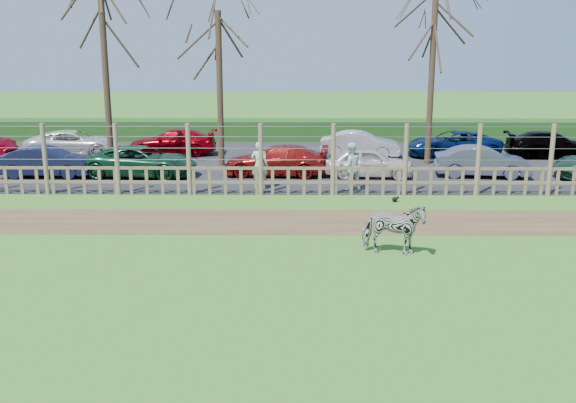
{
  "coord_description": "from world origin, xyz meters",
  "views": [
    {
      "loc": [
        1.18,
        -13.86,
        5.08
      ],
      "look_at": [
        1.0,
        2.5,
        1.1
      ],
      "focal_mm": 40.0,
      "sensor_mm": 36.0,
      "label": 1
    }
  ],
  "objects_px": {
    "car_8": "(74,143)",
    "car_13": "(552,145)",
    "tree_left": "(103,32)",
    "visitor_a": "(259,165)",
    "zebra": "(393,229)",
    "car_9": "(173,142)",
    "crow": "(395,199)",
    "car_1": "(47,162)",
    "visitor_b": "(350,167)",
    "tree_right": "(433,42)",
    "car_11": "(360,144)",
    "tree_mid": "(219,51)",
    "car_5": "(482,162)",
    "car_12": "(453,144)",
    "car_2": "(142,161)",
    "car_4": "(369,162)",
    "car_3": "(276,160)"
  },
  "relations": [
    {
      "from": "car_8",
      "to": "car_13",
      "type": "height_order",
      "value": "same"
    },
    {
      "from": "tree_left",
      "to": "visitor_a",
      "type": "relative_size",
      "value": 4.57
    },
    {
      "from": "zebra",
      "to": "car_9",
      "type": "xyz_separation_m",
      "value": [
        -8.26,
        14.82,
        -0.02
      ]
    },
    {
      "from": "crow",
      "to": "car_13",
      "type": "distance_m",
      "value": 12.1
    },
    {
      "from": "crow",
      "to": "zebra",
      "type": "bearing_deg",
      "value": -99.25
    },
    {
      "from": "tree_left",
      "to": "car_1",
      "type": "distance_m",
      "value": 5.63
    },
    {
      "from": "visitor_b",
      "to": "car_1",
      "type": "height_order",
      "value": "visitor_b"
    },
    {
      "from": "tree_right",
      "to": "car_8",
      "type": "distance_m",
      "value": 16.96
    },
    {
      "from": "visitor_a",
      "to": "car_11",
      "type": "distance_m",
      "value": 8.08
    },
    {
      "from": "tree_mid",
      "to": "tree_right",
      "type": "height_order",
      "value": "tree_right"
    },
    {
      "from": "visitor_b",
      "to": "car_9",
      "type": "bearing_deg",
      "value": -63.51
    },
    {
      "from": "zebra",
      "to": "car_5",
      "type": "distance_m",
      "value": 10.85
    },
    {
      "from": "zebra",
      "to": "tree_left",
      "type": "bearing_deg",
      "value": 53.39
    },
    {
      "from": "tree_right",
      "to": "tree_left",
      "type": "bearing_deg",
      "value": -173.66
    },
    {
      "from": "crow",
      "to": "car_12",
      "type": "xyz_separation_m",
      "value": [
        4.01,
        8.83,
        0.55
      ]
    },
    {
      "from": "tree_right",
      "to": "car_2",
      "type": "distance_m",
      "value": 13.07
    },
    {
      "from": "car_8",
      "to": "car_11",
      "type": "xyz_separation_m",
      "value": [
        13.42,
        -0.21,
        0.0
      ]
    },
    {
      "from": "tree_right",
      "to": "car_12",
      "type": "relative_size",
      "value": 1.7
    },
    {
      "from": "crow",
      "to": "car_5",
      "type": "bearing_deg",
      "value": 45.66
    },
    {
      "from": "tree_left",
      "to": "car_5",
      "type": "relative_size",
      "value": 2.16
    },
    {
      "from": "visitor_a",
      "to": "car_11",
      "type": "bearing_deg",
      "value": -112.04
    },
    {
      "from": "visitor_a",
      "to": "tree_mid",
      "type": "bearing_deg",
      "value": -57.61
    },
    {
      "from": "car_4",
      "to": "car_13",
      "type": "xyz_separation_m",
      "value": [
        8.94,
        4.59,
        0.0
      ]
    },
    {
      "from": "zebra",
      "to": "car_9",
      "type": "height_order",
      "value": "zebra"
    },
    {
      "from": "tree_mid",
      "to": "car_2",
      "type": "distance_m",
      "value": 5.67
    },
    {
      "from": "crow",
      "to": "visitor_b",
      "type": "bearing_deg",
      "value": 130.56
    },
    {
      "from": "car_4",
      "to": "car_5",
      "type": "distance_m",
      "value": 4.47
    },
    {
      "from": "crow",
      "to": "car_1",
      "type": "bearing_deg",
      "value": 163.39
    },
    {
      "from": "tree_right",
      "to": "car_8",
      "type": "bearing_deg",
      "value": 173.39
    },
    {
      "from": "tree_right",
      "to": "car_4",
      "type": "relative_size",
      "value": 2.09
    },
    {
      "from": "car_1",
      "to": "tree_left",
      "type": "bearing_deg",
      "value": -52.55
    },
    {
      "from": "visitor_a",
      "to": "car_12",
      "type": "relative_size",
      "value": 0.4
    },
    {
      "from": "car_11",
      "to": "tree_right",
      "type": "bearing_deg",
      "value": -113.24
    },
    {
      "from": "car_4",
      "to": "crow",
      "type": "bearing_deg",
      "value": -169.51
    },
    {
      "from": "car_5",
      "to": "visitor_a",
      "type": "bearing_deg",
      "value": 112.01
    },
    {
      "from": "car_3",
      "to": "car_13",
      "type": "xyz_separation_m",
      "value": [
        12.58,
        4.3,
        0.0
      ]
    },
    {
      "from": "tree_left",
      "to": "car_3",
      "type": "xyz_separation_m",
      "value": [
        6.94,
        -1.2,
        -4.98
      ]
    },
    {
      "from": "car_4",
      "to": "car_9",
      "type": "xyz_separation_m",
      "value": [
        -8.72,
        5.26,
        0.0
      ]
    },
    {
      "from": "car_3",
      "to": "car_4",
      "type": "relative_size",
      "value": 1.17
    },
    {
      "from": "tree_left",
      "to": "car_12",
      "type": "bearing_deg",
      "value": 12.47
    },
    {
      "from": "car_4",
      "to": "car_5",
      "type": "relative_size",
      "value": 0.97
    },
    {
      "from": "car_1",
      "to": "car_5",
      "type": "xyz_separation_m",
      "value": [
        17.16,
        0.2,
        0.0
      ]
    },
    {
      "from": "visitor_a",
      "to": "crow",
      "type": "height_order",
      "value": "visitor_a"
    },
    {
      "from": "car_1",
      "to": "car_11",
      "type": "relative_size",
      "value": 1.0
    },
    {
      "from": "crow",
      "to": "car_9",
      "type": "relative_size",
      "value": 0.06
    },
    {
      "from": "car_2",
      "to": "car_3",
      "type": "height_order",
      "value": "same"
    },
    {
      "from": "car_1",
      "to": "car_2",
      "type": "relative_size",
      "value": 0.84
    },
    {
      "from": "visitor_a",
      "to": "car_12",
      "type": "height_order",
      "value": "visitor_a"
    },
    {
      "from": "car_9",
      "to": "car_12",
      "type": "relative_size",
      "value": 0.96
    },
    {
      "from": "visitor_a",
      "to": "car_13",
      "type": "height_order",
      "value": "visitor_a"
    }
  ]
}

